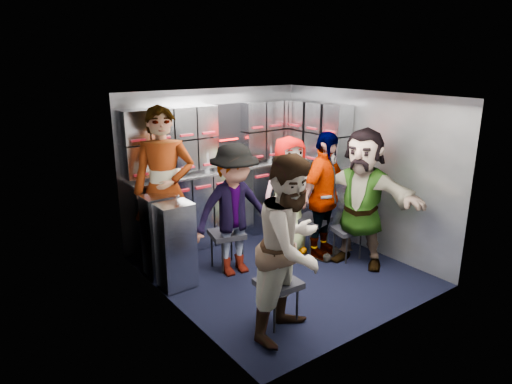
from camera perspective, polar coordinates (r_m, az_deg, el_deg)
floor at (r=5.66m, az=2.99°, el=-9.77°), size 3.00×3.00×0.00m
wall_back at (r=6.47m, az=-5.28°, el=3.46°), size 2.80×0.04×2.10m
wall_left at (r=4.56m, az=-10.61°, el=-2.37°), size 0.04×3.00×2.10m
wall_right at (r=6.23m, az=13.19°, el=2.59°), size 0.04×3.00×2.10m
ceiling at (r=5.09m, az=3.35°, el=11.94°), size 2.80×3.00×0.02m
cart_bank_back at (r=6.45m, az=-4.18°, el=-1.68°), size 2.68×0.38×0.99m
cart_bank_left at (r=5.32m, az=-10.91°, el=-6.01°), size 0.38×0.76×0.99m
counter at (r=6.31m, az=-4.28°, el=2.81°), size 2.68×0.42×0.03m
locker_bank_back at (r=6.26m, az=-4.67°, el=7.14°), size 2.68×0.28×0.82m
locker_bank_right at (r=6.51m, az=7.90°, el=7.40°), size 0.28×1.00×0.82m
right_cabinet at (r=6.67m, az=8.16°, el=-1.14°), size 0.28×1.20×1.00m
coffee_niche at (r=6.41m, az=-3.57°, el=7.20°), size 0.46×0.16×0.84m
red_latch_strip at (r=6.18m, az=-3.27°, el=1.24°), size 2.60×0.02×0.03m
jump_seat_near_left at (r=4.47m, az=2.81°, el=-11.61°), size 0.40×0.38×0.45m
jump_seat_mid_left at (r=5.60m, az=-3.67°, el=-5.49°), size 0.47×0.46×0.46m
jump_seat_center at (r=6.18m, az=2.98°, el=-3.05°), size 0.42×0.40×0.49m
jump_seat_mid_right at (r=6.06m, az=7.10°, el=-3.70°), size 0.49×0.48×0.48m
jump_seat_near_right at (r=5.96m, az=11.41°, el=-4.90°), size 0.42×0.41×0.41m
attendant_standing at (r=5.49m, az=-11.38°, el=0.21°), size 0.86×0.78×1.99m
attendant_arc_a at (r=4.15m, az=4.47°, el=-6.92°), size 1.01×0.91×1.72m
attendant_arc_b at (r=5.32m, az=-2.69°, el=-2.30°), size 1.08×0.70×1.58m
attendant_arc_c at (r=5.94m, az=4.12°, el=-0.43°), size 0.85×0.65×1.55m
attendant_arc_d at (r=5.81m, az=8.45°, el=-0.51°), size 1.03×0.65×1.64m
attendant_arc_e at (r=5.68m, az=13.02°, el=-0.76°), size 1.06×1.67×1.72m
bottle_left at (r=6.21m, az=-4.45°, el=3.92°), size 0.07×0.07×0.25m
bottle_mid at (r=6.10m, az=-6.17°, el=3.68°), size 0.07×0.07×0.26m
bottle_right at (r=6.68m, az=1.74°, el=4.74°), size 0.07×0.07×0.22m
cup_left at (r=5.91m, az=-9.76°, el=2.38°), size 0.09×0.09×0.11m
cup_right at (r=6.91m, az=4.12°, el=4.58°), size 0.08×0.08×0.10m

